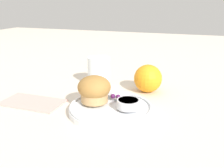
{
  "coord_description": "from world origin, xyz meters",
  "views": [
    {
      "loc": [
        0.19,
        -0.52,
        0.25
      ],
      "look_at": [
        -0.0,
        0.03,
        0.06
      ],
      "focal_mm": 40.0,
      "sensor_mm": 36.0,
      "label": 1
    }
  ],
  "objects_px": {
    "muffin": "(94,89)",
    "juice_glass": "(99,71)",
    "butter_knife": "(115,97)",
    "orange_fruit": "(148,79)"
  },
  "relations": [
    {
      "from": "muffin",
      "to": "juice_glass",
      "type": "bearing_deg",
      "value": 108.89
    },
    {
      "from": "muffin",
      "to": "juice_glass",
      "type": "xyz_separation_m",
      "value": [
        -0.06,
        0.17,
        -0.01
      ]
    },
    {
      "from": "butter_knife",
      "to": "orange_fruit",
      "type": "relative_size",
      "value": 1.86
    },
    {
      "from": "orange_fruit",
      "to": "juice_glass",
      "type": "bearing_deg",
      "value": 175.46
    },
    {
      "from": "juice_glass",
      "to": "orange_fruit",
      "type": "bearing_deg",
      "value": -4.54
    },
    {
      "from": "butter_knife",
      "to": "juice_glass",
      "type": "height_order",
      "value": "juice_glass"
    },
    {
      "from": "muffin",
      "to": "butter_knife",
      "type": "xyz_separation_m",
      "value": [
        0.04,
        0.04,
        -0.03
      ]
    },
    {
      "from": "butter_knife",
      "to": "orange_fruit",
      "type": "height_order",
      "value": "orange_fruit"
    },
    {
      "from": "muffin",
      "to": "orange_fruit",
      "type": "relative_size",
      "value": 0.99
    },
    {
      "from": "muffin",
      "to": "orange_fruit",
      "type": "distance_m",
      "value": 0.19
    }
  ]
}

